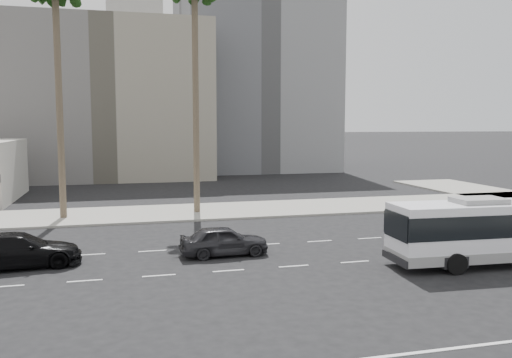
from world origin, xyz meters
name	(u,v)px	position (x,y,z in m)	size (l,w,h in m)	color
ground	(355,262)	(0.00, 0.00, 0.00)	(700.00, 700.00, 0.00)	black
sidewalk_north	(266,209)	(0.00, 15.50, 0.07)	(120.00, 7.00, 0.15)	gray
midrise_beige_west	(105,102)	(-12.00, 45.00, 9.00)	(24.00, 18.00, 18.00)	slate
midrise_gray_center	(252,77)	(8.00, 52.00, 13.00)	(20.00, 20.00, 26.00)	slate
civic_tower	(135,57)	(-2.00, 250.00, 38.83)	(42.00, 42.00, 129.00)	beige
highrise_right	(237,63)	(45.00, 230.00, 35.00)	(26.00, 26.00, 70.00)	slate
highrise_far	(270,80)	(70.00, 260.00, 30.00)	(22.00, 22.00, 60.00)	slate
city_bus	(505,229)	(6.50, -1.93, 1.63)	(10.88, 2.94, 3.09)	white
car_a	(224,241)	(-5.66, 2.79, 0.73)	(4.30, 1.73, 1.47)	#28282B
car_b	(18,250)	(-14.98, 2.94, 0.78)	(5.39, 2.19, 1.56)	black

